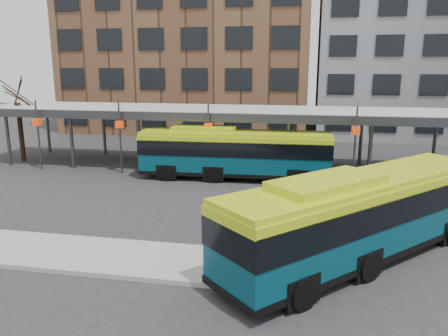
% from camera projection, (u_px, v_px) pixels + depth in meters
% --- Properties ---
extents(ground, '(120.00, 120.00, 0.00)m').
position_uv_depth(ground, '(227.00, 236.00, 18.50)').
color(ground, '#28282B').
rests_on(ground, ground).
extents(boarding_island, '(14.00, 3.00, 0.18)m').
position_uv_depth(boarding_island, '(71.00, 253.00, 16.63)').
color(boarding_island, gray).
rests_on(boarding_island, ground).
extents(canopy, '(40.00, 6.53, 4.80)m').
position_uv_depth(canopy, '(260.00, 113.00, 29.93)').
color(canopy, '#999B9E').
rests_on(canopy, ground).
extents(tree, '(1.64, 1.64, 5.60)m').
position_uv_depth(tree, '(21.00, 129.00, 32.73)').
color(tree, black).
rests_on(tree, ground).
extents(building_brick, '(26.00, 14.00, 22.00)m').
position_uv_depth(building_brick, '(191.00, 29.00, 48.42)').
color(building_brick, brown).
rests_on(building_brick, ground).
extents(building_grey, '(24.00, 14.00, 20.00)m').
position_uv_depth(building_grey, '(441.00, 36.00, 43.87)').
color(building_grey, slate).
rests_on(building_grey, ground).
extents(bus_front, '(10.49, 10.80, 3.42)m').
position_uv_depth(bus_front, '(363.00, 214.00, 15.97)').
color(bus_front, '#063B4B').
rests_on(bus_front, ground).
extents(bus_rear, '(12.08, 3.07, 3.31)m').
position_uv_depth(bus_rear, '(234.00, 152.00, 27.64)').
color(bus_rear, '#063B4B').
rests_on(bus_rear, ground).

